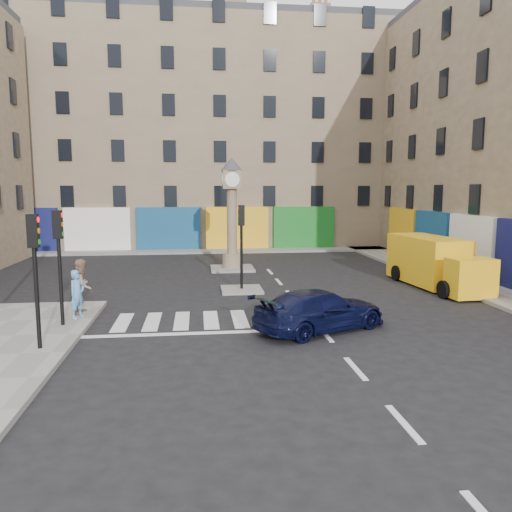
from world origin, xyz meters
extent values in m
plane|color=black|center=(0.00, 0.00, 0.00)|extent=(120.00, 120.00, 0.00)
cube|color=gray|center=(8.70, 10.00, 0.07)|extent=(2.60, 30.00, 0.15)
cube|color=gray|center=(-4.00, 22.20, 0.07)|extent=(32.00, 2.40, 0.15)
cube|color=gray|center=(-2.00, 8.00, 0.06)|extent=(1.80, 1.80, 0.12)
cube|color=gray|center=(-2.00, 14.00, 0.06)|extent=(2.40, 2.40, 0.12)
cube|color=#8A725C|center=(-4.00, 28.00, 8.50)|extent=(32.00, 10.00, 17.00)
cylinder|color=black|center=(-8.30, 0.20, 1.55)|extent=(0.12, 0.12, 2.80)
cube|color=black|center=(-8.30, 0.20, 3.40)|extent=(0.28, 0.22, 0.90)
cylinder|color=black|center=(-8.30, 2.60, 1.55)|extent=(0.12, 0.12, 2.80)
cube|color=black|center=(-8.30, 2.60, 3.40)|extent=(0.28, 0.22, 0.90)
cylinder|color=black|center=(-2.00, 8.00, 1.52)|extent=(0.12, 0.12, 2.80)
cube|color=black|center=(-2.00, 8.00, 3.37)|extent=(0.28, 0.22, 0.90)
cylinder|color=#9B8365|center=(-2.00, 14.00, 0.52)|extent=(1.10, 1.10, 0.80)
cylinder|color=#9B8365|center=(-2.00, 14.00, 2.72)|extent=(0.56, 0.56, 3.60)
cube|color=#9B8365|center=(-2.00, 14.00, 5.02)|extent=(1.00, 1.00, 1.00)
cylinder|color=white|center=(-2.00, 13.48, 5.02)|extent=(0.80, 0.06, 0.80)
cone|color=#333338|center=(-2.00, 14.00, 5.87)|extent=(1.20, 1.20, 0.70)
imported|color=black|center=(-0.05, 1.52, 0.66)|extent=(4.91, 3.63, 1.32)
cube|color=yellow|center=(6.89, 8.57, 1.19)|extent=(2.24, 4.69, 2.18)
cube|color=yellow|center=(7.16, 5.16, 0.90)|extent=(1.89, 1.27, 1.61)
cube|color=black|center=(7.16, 5.12, 1.28)|extent=(1.67, 0.98, 0.66)
cylinder|color=black|center=(6.18, 5.47, 0.38)|extent=(0.30, 0.78, 0.76)
cylinder|color=black|center=(8.07, 5.62, 0.38)|extent=(0.30, 0.78, 0.76)
cylinder|color=black|center=(5.86, 9.63, 0.38)|extent=(0.30, 0.78, 0.76)
cylinder|color=black|center=(7.75, 9.78, 0.38)|extent=(0.30, 0.78, 0.76)
imported|color=#5A9CCE|center=(-8.00, 3.43, 0.98)|extent=(0.65, 0.72, 1.66)
imported|color=#94755B|center=(-8.00, 4.19, 1.11)|extent=(0.79, 0.98, 1.93)
camera|label=1|loc=(-3.92, -13.73, 4.52)|focal=35.00mm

